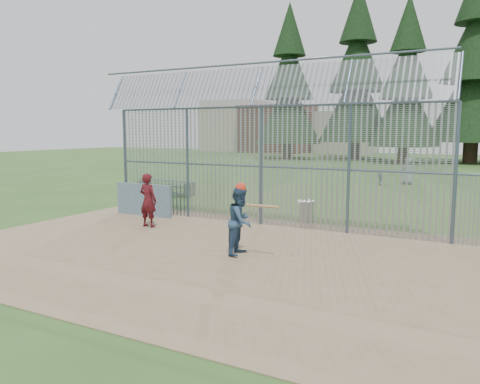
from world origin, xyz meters
The scene contains 13 objects.
ground centered at (0.00, 0.00, 0.00)m, with size 120.00×120.00×0.00m, color #2D511E.
dirt_infield centered at (0.00, -0.50, 0.01)m, with size 14.00×10.00×0.02m, color #756047.
dugout_wall centered at (-4.60, 2.90, 0.62)m, with size 2.50×0.12×1.20m, color #38566B.
batter centered at (1.26, -0.32, 0.89)m, with size 0.85×0.66×1.74m, color navy.
onlooker centered at (-3.09, 1.31, 0.91)m, with size 0.65×0.43×1.79m, color maroon.
bg_kid_standing centered at (2.52, 18.66, 0.81)m, with size 0.80×0.52×1.63m, color slate.
bg_kid_seated centered at (1.21, 17.30, 0.47)m, with size 0.55×0.23×0.94m, color slate.
batting_gear centered at (1.41, -0.35, 1.68)m, with size 1.81×0.35×0.57m.
trash_can centered at (1.21, 4.74, 0.38)m, with size 0.56×0.56×0.82m.
bleacher centered at (-7.41, 8.05, 0.41)m, with size 3.00×0.95×0.72m.
backstop_fence centered at (1.81, 3.43, 2.36)m, with size 20.09×0.81×5.30m.
conifer_row centered at (1.93, 41.51, 10.83)m, with size 38.48×12.26×20.20m.
distant_buildings centered at (-23.18, 56.49, 3.60)m, with size 26.50×10.50×8.00m.
Camera 1 is at (6.82, -10.74, 3.19)m, focal length 35.00 mm.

